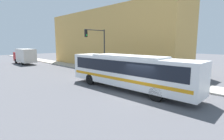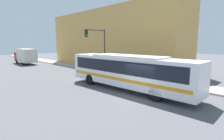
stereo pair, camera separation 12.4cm
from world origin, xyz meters
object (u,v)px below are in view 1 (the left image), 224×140
fire_hydrant (142,75)px  traffic_light_pole (98,43)px  pedestrian_near_corner (89,62)px  city_bus (128,70)px  parking_meter (102,65)px  pedestrian_mid_block (148,69)px  delivery_truck (25,56)px

fire_hydrant → traffic_light_pole: bearing=98.2°
pedestrian_near_corner → traffic_light_pole: bearing=-113.8°
city_bus → pedestrian_near_corner: 14.26m
city_bus → parking_meter: bearing=60.7°
traffic_light_pole → pedestrian_near_corner: traffic_light_pole is taller
pedestrian_mid_block → traffic_light_pole: bearing=108.1°
delivery_truck → traffic_light_pole: 18.79m
traffic_light_pole → pedestrian_mid_block: bearing=-71.9°
delivery_truck → pedestrian_near_corner: 14.35m
delivery_truck → pedestrian_near_corner: bearing=-67.2°
parking_meter → pedestrian_mid_block: size_ratio=0.77×
pedestrian_near_corner → pedestrian_mid_block: (-0.16, -11.53, -0.02)m
city_bus → delivery_truck: city_bus is taller
city_bus → parking_meter: size_ratio=9.11×
pedestrian_near_corner → parking_meter: bearing=-105.5°
delivery_truck → pedestrian_mid_block: delivery_truck is taller
city_bus → traffic_light_pole: (3.34, 7.98, 2.26)m
pedestrian_mid_block → parking_meter: bearing=99.9°
pedestrian_near_corner → delivery_truck: bearing=112.8°
delivery_truck → traffic_light_pole: size_ratio=1.16×
delivery_truck → fire_hydrant: size_ratio=8.60×
city_bus → fire_hydrant: 4.71m
parking_meter → pedestrian_near_corner: (1.33, 4.81, 0.01)m
traffic_light_pole → pedestrian_mid_block: 7.38m
parking_meter → pedestrian_near_corner: pedestrian_near_corner is taller
parking_meter → city_bus: bearing=-117.3°
delivery_truck → traffic_light_pole: (3.30, -18.33, 2.43)m
city_bus → parking_meter: (4.27, 8.28, -0.71)m
fire_hydrant → pedestrian_near_corner: 11.64m
city_bus → delivery_truck: bearing=87.9°
city_bus → pedestrian_mid_block: size_ratio=7.00×
parking_meter → pedestrian_mid_block: (1.17, -6.72, -0.01)m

